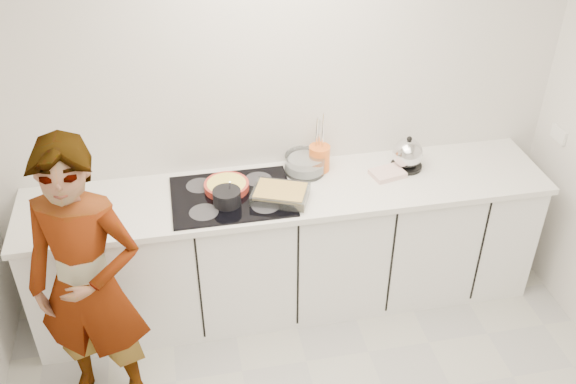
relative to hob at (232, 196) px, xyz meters
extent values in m
cube|color=silver|center=(0.35, 0.34, 0.38)|extent=(3.60, 0.00, 2.60)
cube|color=white|center=(2.14, 0.07, 0.15)|extent=(0.02, 0.15, 0.09)
cube|color=white|center=(0.35, 0.02, -0.48)|extent=(3.20, 0.58, 0.87)
cube|color=white|center=(0.35, 0.02, -0.03)|extent=(3.24, 0.64, 0.04)
cube|color=black|center=(0.00, 0.00, 0.00)|extent=(0.72, 0.54, 0.01)
cylinder|color=#BD372A|center=(-0.02, 0.07, 0.03)|extent=(0.31, 0.31, 0.04)
cylinder|color=#FFE557|center=(-0.02, 0.07, 0.05)|extent=(0.27, 0.27, 0.01)
cylinder|color=black|center=(-0.04, -0.08, 0.05)|extent=(0.19, 0.19, 0.09)
cylinder|color=silver|center=(-0.02, -0.06, 0.09)|extent=(0.02, 0.07, 0.14)
cube|color=silver|center=(0.28, -0.09, 0.04)|extent=(0.39, 0.34, 0.06)
cube|color=tan|center=(0.28, -0.09, 0.06)|extent=(0.35, 0.30, 0.02)
cylinder|color=silver|center=(0.49, 0.19, 0.05)|extent=(0.26, 0.26, 0.12)
cylinder|color=white|center=(0.49, 0.19, 0.03)|extent=(0.22, 0.22, 0.05)
cube|color=white|center=(0.99, 0.05, 0.01)|extent=(0.23, 0.19, 0.03)
cylinder|color=black|center=(1.14, 0.12, 0.00)|extent=(0.26, 0.26, 0.02)
sphere|color=silver|center=(1.14, 0.12, 0.10)|extent=(0.25, 0.25, 0.19)
sphere|color=black|center=(1.14, 0.12, 0.20)|extent=(0.04, 0.04, 0.03)
cylinder|color=orange|center=(0.58, 0.20, 0.08)|extent=(0.15, 0.15, 0.17)
imported|color=white|center=(-0.82, -0.56, -0.07)|extent=(0.71, 0.57, 1.70)
camera|label=1|loc=(-0.27, -3.15, 2.19)|focal=40.00mm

